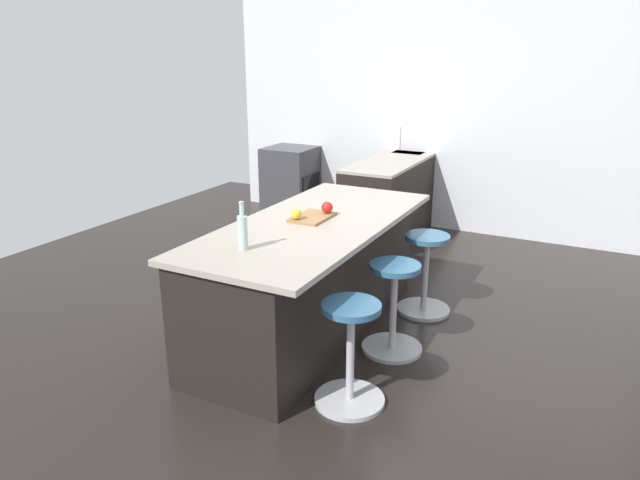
{
  "coord_description": "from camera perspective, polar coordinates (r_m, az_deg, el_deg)",
  "views": [
    {
      "loc": [
        3.94,
        1.91,
        2.11
      ],
      "look_at": [
        0.33,
        0.04,
        0.76
      ],
      "focal_mm": 32.78,
      "sensor_mm": 36.0,
      "label": 1
    }
  ],
  "objects": [
    {
      "name": "apple_red",
      "position": [
        4.41,
        0.71,
        3.2
      ],
      "size": [
        0.09,
        0.09,
        0.09
      ],
      "primitive_type": "sphere",
      "color": "red",
      "rests_on": "cutting_board"
    },
    {
      "name": "sink_cabinet",
      "position": [
        7.01,
        7.96,
        4.64
      ],
      "size": [
        2.33,
        0.6,
        1.19
      ],
      "color": "black",
      "rests_on": "ground_plane"
    },
    {
      "name": "ground_plane",
      "position": [
        4.86,
        1.38,
        -7.33
      ],
      "size": [
        7.39,
        7.39,
        0.0
      ],
      "primitive_type": "plane",
      "color": "black"
    },
    {
      "name": "apple_yellow",
      "position": [
        4.25,
        -2.36,
        2.56
      ],
      "size": [
        0.08,
        0.08,
        0.08
      ],
      "primitive_type": "sphere",
      "color": "gold",
      "rests_on": "cutting_board"
    },
    {
      "name": "interior_partition_left",
      "position": [
        7.08,
        11.86,
        12.24
      ],
      "size": [
        0.12,
        5.37,
        2.79
      ],
      "color": "silver",
      "rests_on": "ground_plane"
    },
    {
      "name": "oven_range",
      "position": [
        7.63,
        -2.87,
        5.76
      ],
      "size": [
        0.6,
        0.61,
        0.88
      ],
      "color": "#38383D",
      "rests_on": "ground_plane"
    },
    {
      "name": "stool_middle",
      "position": [
        4.23,
        7.17,
        -6.84
      ],
      "size": [
        0.44,
        0.44,
        0.67
      ],
      "color": "#B7B7BC",
      "rests_on": "ground_plane"
    },
    {
      "name": "kitchen_island",
      "position": [
        4.44,
        -1.12,
        -3.57
      ],
      "size": [
        2.34,
        1.02,
        0.89
      ],
      "color": "black",
      "rests_on": "ground_plane"
    },
    {
      "name": "stool_near_camera",
      "position": [
        3.62,
        2.97,
        -11.35
      ],
      "size": [
        0.44,
        0.44,
        0.67
      ],
      "color": "#B7B7BC",
      "rests_on": "ground_plane"
    },
    {
      "name": "stool_by_window",
      "position": [
        4.88,
        10.23,
        -3.48
      ],
      "size": [
        0.44,
        0.44,
        0.67
      ],
      "color": "#B7B7BC",
      "rests_on": "ground_plane"
    },
    {
      "name": "cutting_board",
      "position": [
        4.35,
        -0.75,
        2.25
      ],
      "size": [
        0.36,
        0.24,
        0.02
      ],
      "primitive_type": "cube",
      "color": "olive",
      "rests_on": "kitchen_island"
    },
    {
      "name": "water_bottle",
      "position": [
        3.68,
        -7.57,
        0.87
      ],
      "size": [
        0.06,
        0.06,
        0.31
      ],
      "color": "silver",
      "rests_on": "kitchen_island"
    }
  ]
}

